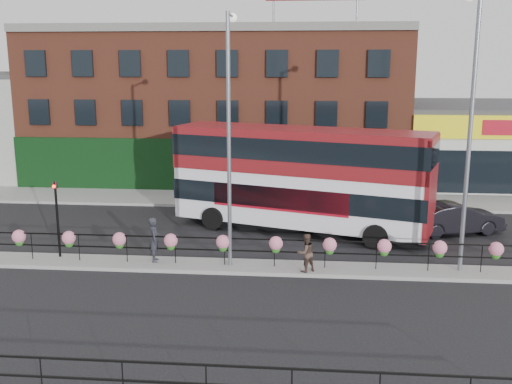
# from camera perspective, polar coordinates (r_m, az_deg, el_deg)

# --- Properties ---
(ground) EXTENTS (120.00, 120.00, 0.00)m
(ground) POSITION_cam_1_polar(r_m,az_deg,el_deg) (24.17, -0.64, -7.33)
(ground) COLOR black
(ground) RESTS_ON ground
(north_pavement) EXTENTS (60.00, 4.00, 0.15)m
(north_pavement) POSITION_cam_1_polar(r_m,az_deg,el_deg) (35.64, 1.29, -0.72)
(north_pavement) COLOR gray
(north_pavement) RESTS_ON ground
(median) EXTENTS (60.00, 1.60, 0.15)m
(median) POSITION_cam_1_polar(r_m,az_deg,el_deg) (24.14, -0.64, -7.16)
(median) COLOR gray
(median) RESTS_ON ground
(brick_building) EXTENTS (25.00, 12.21, 10.30)m
(brick_building) POSITION_cam_1_polar(r_m,az_deg,el_deg) (43.16, -3.32, 8.34)
(brick_building) COLOR brown
(brick_building) RESTS_ON ground
(supermarket) EXTENTS (15.00, 12.25, 5.30)m
(supermarket) POSITION_cam_1_polar(r_m,az_deg,el_deg) (45.03, 22.86, 4.40)
(supermarket) COLOR silver
(supermarket) RESTS_ON ground
(median_railing) EXTENTS (30.04, 0.56, 1.23)m
(median_railing) POSITION_cam_1_polar(r_m,az_deg,el_deg) (23.84, -0.64, -4.96)
(median_railing) COLOR black
(median_railing) RESTS_ON median
(south_railing) EXTENTS (20.04, 0.05, 1.12)m
(south_railing) POSITION_cam_1_polar(r_m,az_deg,el_deg) (15.08, -12.61, -16.43)
(south_railing) COLOR black
(south_railing) RESTS_ON south_pavement
(double_decker_bus) EXTENTS (12.70, 6.60, 5.02)m
(double_decker_bus) POSITION_cam_1_polar(r_m,az_deg,el_deg) (28.73, 4.34, 2.19)
(double_decker_bus) COLOR white
(double_decker_bus) RESTS_ON ground
(car) EXTENTS (4.21, 5.48, 1.51)m
(car) POSITION_cam_1_polar(r_m,az_deg,el_deg) (30.34, 18.44, -2.38)
(car) COLOR black
(car) RESTS_ON ground
(pedestrian_a) EXTENTS (0.81, 0.65, 1.83)m
(pedestrian_a) POSITION_cam_1_polar(r_m,az_deg,el_deg) (24.67, -9.65, -4.49)
(pedestrian_a) COLOR #24262D
(pedestrian_a) RESTS_ON median
(pedestrian_b) EXTENTS (1.27, 1.26, 1.52)m
(pedestrian_b) POSITION_cam_1_polar(r_m,az_deg,el_deg) (23.28, 4.77, -5.78)
(pedestrian_b) COLOR #49362D
(pedestrian_b) RESTS_ON median
(lamp_column_west) EXTENTS (0.35, 1.72, 9.83)m
(lamp_column_west) POSITION_cam_1_polar(r_m,az_deg,el_deg) (23.18, -2.54, 6.98)
(lamp_column_west) COLOR slate
(lamp_column_west) RESTS_ON median
(lamp_column_east) EXTENTS (0.38, 1.86, 10.57)m
(lamp_column_east) POSITION_cam_1_polar(r_m,az_deg,el_deg) (23.90, 19.71, 7.50)
(lamp_column_east) COLOR slate
(lamp_column_east) RESTS_ON median
(traffic_light_median) EXTENTS (0.15, 0.28, 3.65)m
(traffic_light_median) POSITION_cam_1_polar(r_m,az_deg,el_deg) (25.86, -18.49, -0.96)
(traffic_light_median) COLOR black
(traffic_light_median) RESTS_ON median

